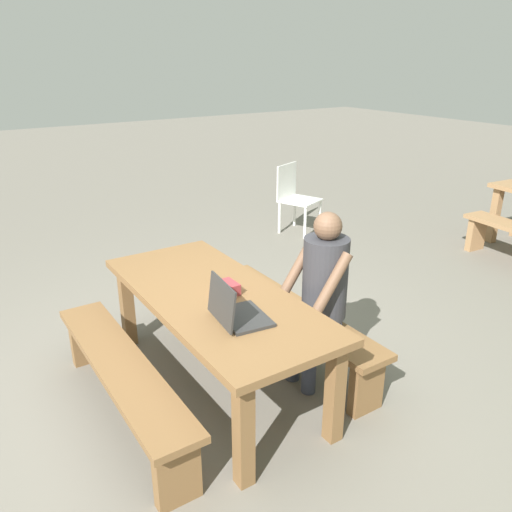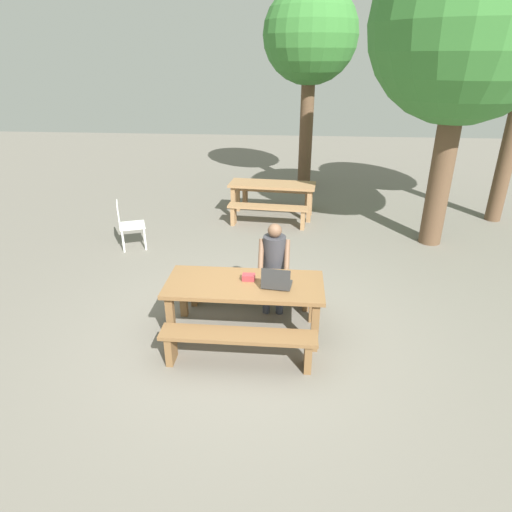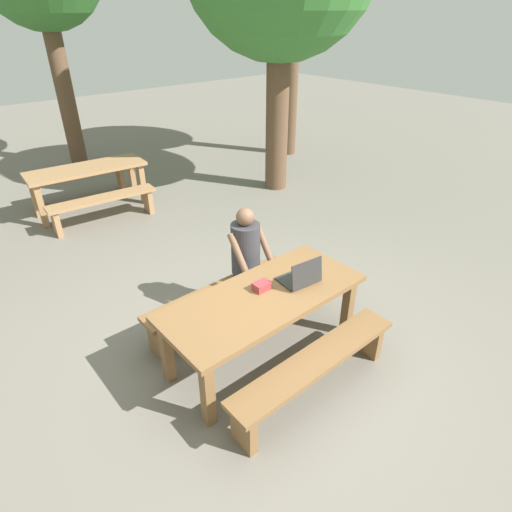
% 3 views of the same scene
% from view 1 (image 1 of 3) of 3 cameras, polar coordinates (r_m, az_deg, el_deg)
% --- Properties ---
extents(ground_plane, '(30.00, 30.00, 0.00)m').
position_cam_1_polar(ground_plane, '(3.73, -4.36, -14.02)').
color(ground_plane, slate).
extents(picnic_table_front, '(1.92, 0.83, 0.71)m').
position_cam_1_polar(picnic_table_front, '(3.41, -4.65, -5.70)').
color(picnic_table_front, brown).
rests_on(picnic_table_front, ground).
extents(bench_near, '(1.76, 0.30, 0.42)m').
position_cam_1_polar(bench_near, '(3.34, -14.75, -12.79)').
color(bench_near, brown).
rests_on(bench_near, ground).
extents(bench_far, '(1.76, 0.30, 0.42)m').
position_cam_1_polar(bench_far, '(3.86, 4.18, -7.03)').
color(bench_far, brown).
rests_on(bench_far, ground).
extents(laptop, '(0.38, 0.33, 0.27)m').
position_cam_1_polar(laptop, '(3.00, -2.35, -6.16)').
color(laptop, '#2D2D2D').
rests_on(laptop, picnic_table_front).
extents(small_pouch, '(0.16, 0.11, 0.08)m').
position_cam_1_polar(small_pouch, '(3.35, -3.16, -3.56)').
color(small_pouch, '#993338').
rests_on(small_pouch, picnic_table_front).
extents(person_seated, '(0.41, 0.41, 1.23)m').
position_cam_1_polar(person_seated, '(3.44, 7.22, -3.57)').
color(person_seated, '#333847').
rests_on(person_seated, ground).
extents(plastic_chair, '(0.57, 0.57, 0.87)m').
position_cam_1_polar(plastic_chair, '(6.64, 4.35, 6.66)').
color(plastic_chair, white).
rests_on(plastic_chair, ground).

